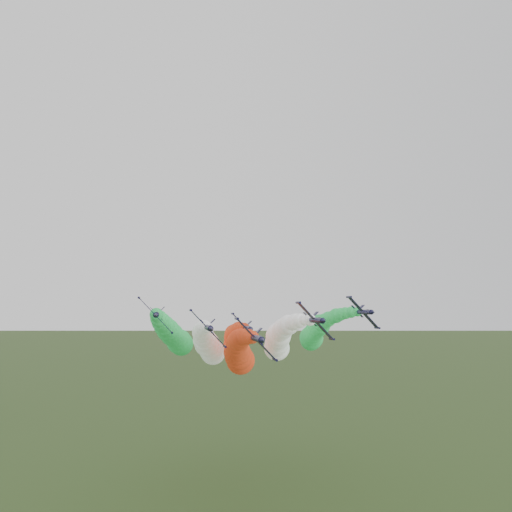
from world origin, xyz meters
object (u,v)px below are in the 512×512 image
Objects in this scene: jet_inner_right at (279,339)px; jet_trail at (235,343)px; jet_inner_left at (208,344)px; jet_lead at (239,353)px; jet_outer_right at (316,332)px; jet_outer_left at (173,335)px.

jet_inner_right reaches higher than jet_trail.
jet_lead is at bearing -59.20° from jet_inner_left.
jet_inner_right is 1.00× the size of jet_trail.
jet_outer_right is 1.00× the size of jet_trail.
jet_outer_left is 1.00× the size of jet_trail.
jet_inner_left is at bearing -30.31° from jet_outer_left.
jet_inner_right is 18.89m from jet_outer_right.
jet_inner_left is at bearing -121.08° from jet_trail.
jet_inner_right is 1.00× the size of jet_outer_left.
jet_lead is at bearing -46.19° from jet_outer_left.
jet_outer_right is at bearing 43.28° from jet_inner_right.
jet_lead is 1.00× the size of jet_inner_left.
jet_trail is (17.75, 10.29, -2.95)m from jet_outer_left.
jet_inner_left reaches higher than jet_lead.
jet_inner_left is (-6.15, 10.31, 1.33)m from jet_lead.
jet_outer_left is (-25.94, 8.59, 0.81)m from jet_inner_right.
jet_inner_right is at bearing -11.68° from jet_inner_left.
jet_lead is at bearing -141.83° from jet_outer_right.
jet_inner_right is at bearing -136.72° from jet_outer_right.
jet_inner_left is 1.00× the size of jet_inner_right.
jet_trail is at bearing 58.92° from jet_inner_left.
jet_outer_right is (31.14, 9.33, 2.34)m from jet_inner_left.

